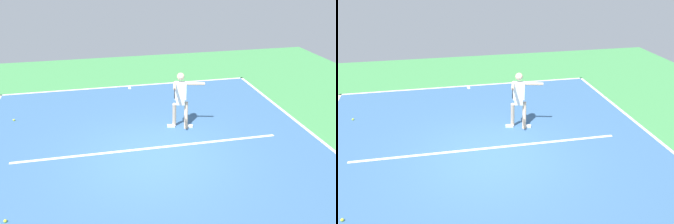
{
  "view_description": "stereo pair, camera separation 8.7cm",
  "coord_description": "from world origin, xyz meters",
  "views": [
    {
      "loc": [
        1.38,
        8.07,
        4.91
      ],
      "look_at": [
        -0.55,
        -0.8,
        0.9
      ],
      "focal_mm": 38.95,
      "sensor_mm": 36.0,
      "label": 1
    },
    {
      "loc": [
        1.29,
        8.09,
        4.91
      ],
      "look_at": [
        -0.55,
        -0.8,
        0.9
      ],
      "focal_mm": 38.95,
      "sensor_mm": 36.0,
      "label": 2
    }
  ],
  "objects": [
    {
      "name": "court_line_baseline_near",
      "position": [
        0.0,
        -5.64,
        0.0
      ],
      "size": [
        9.69,
        0.1,
        0.01
      ],
      "primitive_type": "cube",
      "color": "white",
      "rests_on": "ground_plane"
    },
    {
      "name": "court_line_sideline_left",
      "position": [
        -4.79,
        0.0,
        0.0
      ],
      "size": [
        0.1,
        11.37,
        0.01
      ],
      "primitive_type": "cube",
      "color": "white",
      "rests_on": "ground_plane"
    },
    {
      "name": "court_line_centre_mark",
      "position": [
        0.0,
        -5.44,
        0.0
      ],
      "size": [
        0.1,
        0.3,
        0.01
      ],
      "primitive_type": "cube",
      "color": "white",
      "rests_on": "ground_plane"
    },
    {
      "name": "tennis_player",
      "position": [
        -1.09,
        -1.57,
        1.0
      ],
      "size": [
        1.11,
        1.16,
        1.74
      ],
      "rotation": [
        0.0,
        0.0,
        -0.24
      ],
      "color": "beige",
      "rests_on": "ground_plane"
    },
    {
      "name": "court_surface",
      "position": [
        0.0,
        0.0,
        0.0
      ],
      "size": [
        9.69,
        11.37,
        0.0
      ],
      "primitive_type": "cube",
      "color": "#38608E",
      "rests_on": "ground_plane"
    },
    {
      "name": "tennis_ball_near_player",
      "position": [
        3.93,
        -3.15,
        0.03
      ],
      "size": [
        0.07,
        0.07,
        0.07
      ],
      "primitive_type": "sphere",
      "color": "#C6E53D",
      "rests_on": "ground_plane"
    },
    {
      "name": "tennis_ball_by_baseline",
      "position": [
        3.31,
        1.81,
        0.03
      ],
      "size": [
        0.07,
        0.07,
        0.07
      ],
      "primitive_type": "sphere",
      "color": "#CCE033",
      "rests_on": "ground_plane"
    },
    {
      "name": "ground_plane",
      "position": [
        0.0,
        0.0,
        0.0
      ],
      "size": [
        20.22,
        20.22,
        0.0
      ],
      "primitive_type": "plane",
      "color": "#428E4C"
    },
    {
      "name": "court_line_service",
      "position": [
        0.0,
        -0.5,
        0.0
      ],
      "size": [
        7.26,
        0.1,
        0.01
      ],
      "primitive_type": "cube",
      "color": "white",
      "rests_on": "ground_plane"
    }
  ]
}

